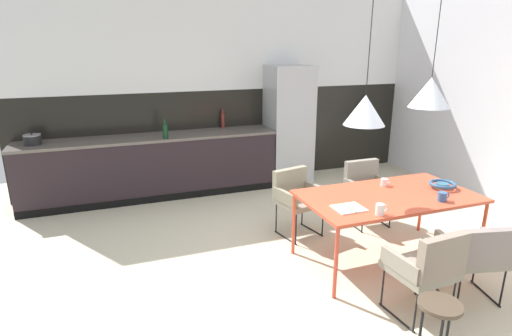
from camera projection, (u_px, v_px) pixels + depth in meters
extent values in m
plane|color=beige|center=(324.00, 276.00, 4.05)|extent=(8.53, 8.53, 0.00)
cube|color=black|center=(229.00, 136.00, 6.73)|extent=(6.52, 0.12, 1.49)
cube|color=white|center=(228.00, 40.00, 6.30)|extent=(6.52, 0.12, 1.49)
cube|color=#291F24|center=(153.00, 168.00, 6.08)|extent=(3.64, 0.60, 0.87)
cube|color=#615851|center=(151.00, 138.00, 5.95)|extent=(3.67, 0.63, 0.04)
cube|color=black|center=(158.00, 199.00, 5.92)|extent=(3.64, 0.01, 0.10)
cube|color=#ADAFB2|center=(289.00, 125.00, 6.65)|extent=(0.68, 0.60, 1.87)
cube|color=#DB4D30|center=(389.00, 196.00, 4.17)|extent=(1.77, 0.95, 0.03)
cylinder|color=#D95133|center=(294.00, 224.00, 4.39)|extent=(0.04, 0.04, 0.69)
cylinder|color=#D84B2F|center=(421.00, 204.00, 4.94)|extent=(0.04, 0.04, 0.69)
cylinder|color=#D54633|center=(336.00, 263.00, 3.60)|extent=(0.04, 0.04, 0.69)
cylinder|color=#D94B2A|center=(482.00, 234.00, 4.16)|extent=(0.04, 0.04, 0.69)
cube|color=gray|center=(369.00, 194.00, 5.10)|extent=(0.48, 0.46, 0.06)
cube|color=gray|center=(361.00, 173.00, 5.22)|extent=(0.46, 0.08, 0.35)
cube|color=gray|center=(385.00, 184.00, 5.15)|extent=(0.05, 0.41, 0.14)
cube|color=gray|center=(354.00, 188.00, 5.00)|extent=(0.05, 0.41, 0.14)
cylinder|color=black|center=(391.00, 213.00, 5.06)|extent=(0.02, 0.02, 0.38)
cylinder|color=black|center=(363.00, 218.00, 4.93)|extent=(0.02, 0.02, 0.38)
cylinder|color=black|center=(372.00, 203.00, 5.40)|extent=(0.02, 0.02, 0.38)
cylinder|color=black|center=(346.00, 207.00, 5.27)|extent=(0.02, 0.02, 0.38)
cylinder|color=black|center=(380.00, 221.00, 5.29)|extent=(0.02, 0.41, 0.02)
cylinder|color=black|center=(353.00, 226.00, 5.15)|extent=(0.02, 0.41, 0.02)
cube|color=gray|center=(471.00, 256.00, 3.62)|extent=(0.57, 0.56, 0.06)
cube|color=gray|center=(490.00, 247.00, 3.37)|extent=(0.46, 0.18, 0.31)
cube|color=gray|center=(449.00, 247.00, 3.56)|extent=(0.14, 0.41, 0.14)
cube|color=gray|center=(496.00, 244.00, 3.61)|extent=(0.14, 0.41, 0.14)
cylinder|color=black|center=(435.00, 268.00, 3.84)|extent=(0.02, 0.02, 0.37)
cylinder|color=black|center=(475.00, 265.00, 3.88)|extent=(0.02, 0.02, 0.37)
cylinder|color=black|center=(459.00, 291.00, 3.48)|extent=(0.02, 0.02, 0.37)
cylinder|color=black|center=(503.00, 288.00, 3.52)|extent=(0.02, 0.02, 0.37)
cylinder|color=black|center=(444.00, 296.00, 3.71)|extent=(0.11, 0.41, 0.02)
cylinder|color=black|center=(485.00, 293.00, 3.75)|extent=(0.11, 0.41, 0.02)
cube|color=gray|center=(300.00, 202.00, 4.82)|extent=(0.57, 0.56, 0.06)
cube|color=gray|center=(290.00, 181.00, 4.92)|extent=(0.46, 0.18, 0.32)
cube|color=gray|center=(315.00, 190.00, 4.90)|extent=(0.14, 0.41, 0.14)
cube|color=gray|center=(285.00, 197.00, 4.67)|extent=(0.14, 0.41, 0.14)
cylinder|color=black|center=(323.00, 221.00, 4.83)|extent=(0.02, 0.02, 0.39)
cylinder|color=black|center=(296.00, 229.00, 4.62)|extent=(0.02, 0.02, 0.39)
cylinder|color=black|center=(302.00, 210.00, 5.14)|extent=(0.02, 0.02, 0.39)
cylinder|color=black|center=(276.00, 217.00, 4.93)|extent=(0.02, 0.02, 0.39)
cylinder|color=black|center=(312.00, 230.00, 5.04)|extent=(0.11, 0.41, 0.02)
cylinder|color=black|center=(285.00, 238.00, 4.83)|extent=(0.11, 0.41, 0.02)
cube|color=gray|center=(420.00, 270.00, 3.39)|extent=(0.51, 0.49, 0.06)
cube|color=gray|center=(443.00, 258.00, 3.15)|extent=(0.46, 0.11, 0.36)
cube|color=gray|center=(400.00, 264.00, 3.27)|extent=(0.08, 0.42, 0.14)
cube|color=gray|center=(441.00, 254.00, 3.44)|extent=(0.08, 0.42, 0.14)
cylinder|color=black|center=(383.00, 287.00, 3.54)|extent=(0.02, 0.02, 0.38)
cylinder|color=black|center=(418.00, 276.00, 3.69)|extent=(0.02, 0.02, 0.38)
cylinder|color=black|center=(416.00, 312.00, 3.21)|extent=(0.02, 0.02, 0.38)
cylinder|color=black|center=(453.00, 299.00, 3.36)|extent=(0.02, 0.02, 0.38)
cylinder|color=black|center=(396.00, 317.00, 3.42)|extent=(0.04, 0.41, 0.02)
cylinder|color=black|center=(432.00, 306.00, 3.58)|extent=(0.04, 0.41, 0.02)
cylinder|color=#33607F|center=(442.00, 186.00, 4.35)|extent=(0.13, 0.13, 0.05)
torus|color=#305A83|center=(443.00, 184.00, 4.35)|extent=(0.28, 0.28, 0.04)
cube|color=white|center=(342.00, 209.00, 3.79)|extent=(0.14, 0.23, 0.01)
cube|color=white|center=(355.00, 207.00, 3.83)|extent=(0.14, 0.23, 0.01)
cube|color=#4C7F4C|center=(349.00, 207.00, 3.81)|extent=(0.01, 0.24, 0.00)
cylinder|color=white|center=(380.00, 209.00, 3.66)|extent=(0.08, 0.08, 0.10)
torus|color=white|center=(385.00, 208.00, 3.68)|extent=(0.07, 0.01, 0.07)
cylinder|color=white|center=(384.00, 182.00, 4.42)|extent=(0.07, 0.07, 0.08)
torus|color=white|center=(388.00, 181.00, 4.43)|extent=(0.06, 0.01, 0.06)
cylinder|color=#335B93|center=(442.00, 197.00, 3.99)|extent=(0.09, 0.09, 0.09)
torus|color=#335B93|center=(447.00, 196.00, 4.00)|extent=(0.06, 0.01, 0.06)
cylinder|color=black|center=(33.00, 140.00, 5.42)|extent=(0.21, 0.21, 0.12)
cylinder|color=gray|center=(32.00, 135.00, 5.40)|extent=(0.22, 0.22, 0.01)
sphere|color=black|center=(31.00, 134.00, 5.40)|extent=(0.02, 0.02, 0.02)
cylinder|color=#0F3319|center=(165.00, 131.00, 5.77)|extent=(0.07, 0.07, 0.20)
cylinder|color=#0F3319|center=(165.00, 122.00, 5.73)|extent=(0.03, 0.03, 0.08)
cylinder|color=maroon|center=(223.00, 121.00, 6.49)|extent=(0.06, 0.06, 0.23)
cylinder|color=maroon|center=(223.00, 111.00, 6.45)|extent=(0.03, 0.03, 0.08)
cylinder|color=#4C3D2D|center=(440.00, 305.00, 2.82)|extent=(0.30, 0.30, 0.03)
cylinder|color=black|center=(447.00, 331.00, 2.93)|extent=(0.02, 0.02, 0.46)
cylinder|color=black|center=(421.00, 329.00, 2.96)|extent=(0.02, 0.02, 0.46)
cylinder|color=black|center=(371.00, 26.00, 3.59)|extent=(0.01, 0.01, 1.20)
cone|color=silver|center=(365.00, 110.00, 3.81)|extent=(0.39, 0.39, 0.28)
cylinder|color=black|center=(439.00, 19.00, 3.78)|extent=(0.01, 0.01, 1.06)
cone|color=silver|center=(430.00, 93.00, 3.97)|extent=(0.39, 0.39, 0.29)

